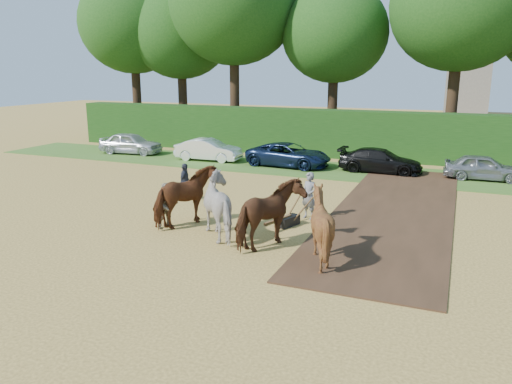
% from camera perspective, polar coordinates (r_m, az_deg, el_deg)
% --- Properties ---
extents(ground, '(120.00, 120.00, 0.00)m').
position_cam_1_polar(ground, '(14.62, 6.17, -8.55)').
color(ground, gold).
rests_on(ground, ground).
extents(earth_strip, '(4.50, 17.00, 0.05)m').
position_cam_1_polar(earth_strip, '(20.88, 15.57, -1.99)').
color(earth_strip, '#472D1C').
rests_on(earth_strip, ground).
extents(grass_verge, '(50.00, 5.00, 0.03)m').
position_cam_1_polar(grass_verge, '(27.82, 14.30, 1.99)').
color(grass_verge, '#38601E').
rests_on(grass_verge, ground).
extents(hedgerow, '(46.00, 1.60, 3.00)m').
position_cam_1_polar(hedgerow, '(31.98, 15.65, 6.12)').
color(hedgerow, '#14380F').
rests_on(hedgerow, ground).
extents(spectator_near, '(0.96, 1.01, 1.64)m').
position_cam_1_polar(spectator_near, '(18.06, -10.07, -1.53)').
color(spectator_near, tan).
rests_on(spectator_near, ground).
extents(spectator_far, '(0.56, 1.00, 1.61)m').
position_cam_1_polar(spectator_far, '(21.76, -8.13, 1.16)').
color(spectator_far, '#2A2D38').
rests_on(spectator_far, ground).
extents(plough_team, '(7.48, 5.49, 2.15)m').
position_cam_1_polar(plough_team, '(16.35, -0.81, -2.05)').
color(plough_team, brown).
rests_on(plough_team, ground).
extents(parked_cars, '(36.72, 3.34, 1.43)m').
position_cam_1_polar(parked_cars, '(27.94, 14.79, 3.40)').
color(parked_cars, silver).
rests_on(parked_cars, ground).
extents(treeline, '(48.70, 10.60, 14.21)m').
position_cam_1_polar(treeline, '(35.27, 14.28, 19.07)').
color(treeline, '#382616').
rests_on(treeline, ground).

